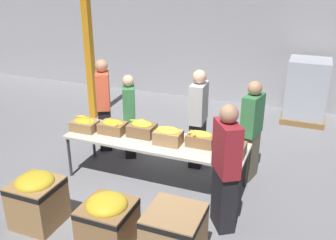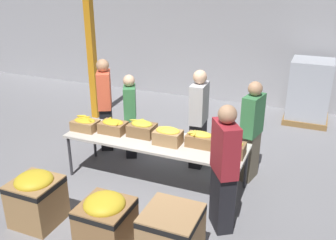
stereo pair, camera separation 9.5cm
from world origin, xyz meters
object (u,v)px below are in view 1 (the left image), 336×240
object	(u,v)px
volunteer_2	(198,119)
donation_bin_0	(37,198)
banana_box_5	(231,147)
sorting_table	(155,142)
banana_box_0	(85,125)
banana_box_3	(168,135)
volunteer_4	(251,131)
volunteer_0	(104,105)
banana_box_1	(113,126)
volunteer_1	(130,117)
support_pillar	(88,33)
volunteer_3	(226,169)
donation_bin_2	(174,235)
banana_box_2	(142,128)
donation_bin_1	(108,219)
pallet_stack_0	(306,91)
banana_box_4	(200,138)

from	to	relation	value
volunteer_2	donation_bin_0	xyz separation A→B (m)	(-1.52, -2.45, -0.47)
banana_box_5	sorting_table	bearing A→B (deg)	177.41
banana_box_0	banana_box_3	world-z (taller)	banana_box_3
donation_bin_0	volunteer_4	bearing A→B (deg)	43.50
volunteer_0	banana_box_1	bearing A→B (deg)	9.94
banana_box_5	volunteer_1	xyz separation A→B (m)	(-2.06, 0.76, -0.10)
sorting_table	support_pillar	world-z (taller)	support_pillar
banana_box_1	volunteer_0	world-z (taller)	volunteer_0
banana_box_0	volunteer_4	size ratio (longest dim) A/B	0.26
volunteer_3	donation_bin_0	bearing A→B (deg)	77.03
banana_box_3	donation_bin_2	size ratio (longest dim) A/B	0.60
volunteer_0	volunteer_3	xyz separation A→B (m)	(2.76, -1.57, 0.00)
volunteer_4	donation_bin_2	bearing A→B (deg)	1.01
donation_bin_0	support_pillar	xyz separation A→B (m)	(-1.49, 3.78, 1.59)
sorting_table	volunteer_3	xyz separation A→B (m)	(1.33, -0.74, 0.17)
banana_box_5	volunteer_3	distance (m)	0.69
sorting_table	volunteer_4	bearing A→B (deg)	26.80
volunteer_4	support_pillar	xyz separation A→B (m)	(-3.96, 1.44, 1.15)
banana_box_2	banana_box_5	world-z (taller)	banana_box_2
banana_box_2	volunteer_4	xyz separation A→B (m)	(1.68, 0.64, -0.04)
donation_bin_1	support_pillar	size ratio (longest dim) A/B	0.17
banana_box_2	banana_box_3	distance (m)	0.53
banana_box_0	banana_box_3	xyz separation A→B (m)	(1.51, 0.04, 0.03)
donation_bin_0	support_pillar	bearing A→B (deg)	111.50
banana_box_1	support_pillar	size ratio (longest dim) A/B	0.11
volunteer_4	pallet_stack_0	size ratio (longest dim) A/B	1.17
banana_box_4	volunteer_0	world-z (taller)	volunteer_0
banana_box_3	pallet_stack_0	xyz separation A→B (m)	(1.89, 3.85, -0.19)
banana_box_1	banana_box_2	world-z (taller)	banana_box_2
banana_box_3	donation_bin_1	size ratio (longest dim) A/B	0.62
donation_bin_0	pallet_stack_0	world-z (taller)	pallet_stack_0
banana_box_3	volunteer_2	distance (m)	0.90
banana_box_0	donation_bin_1	size ratio (longest dim) A/B	0.63
volunteer_4	support_pillar	distance (m)	4.37
banana_box_3	banana_box_0	bearing A→B (deg)	-178.59
donation_bin_1	donation_bin_2	world-z (taller)	donation_bin_2
volunteer_1	donation_bin_0	size ratio (longest dim) A/B	2.05
volunteer_3	banana_box_5	bearing A→B (deg)	-26.18
pallet_stack_0	donation_bin_0	bearing A→B (deg)	-120.49
volunteer_2	volunteer_3	world-z (taller)	volunteer_3
volunteer_0	banana_box_4	bearing A→B (deg)	41.94
sorting_table	donation_bin_1	world-z (taller)	sorting_table
banana_box_3	support_pillar	xyz separation A→B (m)	(-2.80, 2.20, 1.10)
donation_bin_1	volunteer_0	bearing A→B (deg)	120.96
volunteer_4	volunteer_2	bearing A→B (deg)	-84.90
banana_box_0	donation_bin_0	world-z (taller)	banana_box_0
donation_bin_0	support_pillar	size ratio (longest dim) A/B	0.19
volunteer_2	banana_box_5	bearing A→B (deg)	38.21
donation_bin_2	donation_bin_0	bearing A→B (deg)	-180.00
volunteer_0	donation_bin_0	size ratio (longest dim) A/B	2.32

